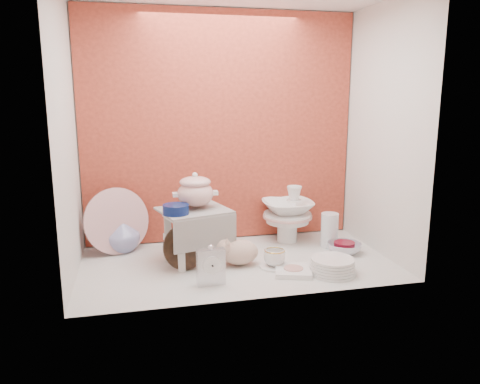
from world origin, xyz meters
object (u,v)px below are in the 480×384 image
Objects in this scene: blue_white_vase at (122,233)px; gold_rim_teacup at (275,257)px; soup_tureen at (195,190)px; floral_platter at (117,221)px; plush_pig at (240,252)px; dinner_plate_stack at (332,266)px; crystal_bowl at (344,248)px; mantel_clock at (211,265)px; step_stool at (194,236)px; porcelain_tower at (287,214)px.

blue_white_vase reaches higher than gold_rim_teacup.
floral_platter is at bearing 153.17° from soup_tureen.
floral_platter reaches higher than plush_pig.
blue_white_vase is 0.85× the size of plush_pig.
dinner_plate_stack reaches higher than crystal_bowl.
crystal_bowl is at bearing 15.43° from mantel_clock.
floral_platter reaches higher than gold_rim_teacup.
floral_platter is at bearing 166.49° from crystal_bowl.
plush_pig is 0.53m from dinner_plate_stack.
blue_white_vase is 0.79m from mantel_clock.
crystal_bowl is at bearing -19.62° from step_stool.
blue_white_vase is 0.89× the size of dinner_plate_stack.
dinner_plate_stack is 1.22× the size of crystal_bowl.
crystal_bowl is (0.68, 0.05, -0.05)m from plush_pig.
plush_pig is (0.69, -0.38, -0.12)m from floral_platter.
gold_rim_teacup is (0.18, -0.08, -0.02)m from plush_pig.
blue_white_vase is at bearing 45.58° from floral_platter.
soup_tureen is at bearing 49.51° from step_stool.
soup_tureen is (0.01, 0.03, 0.27)m from step_stool.
step_stool is 0.48m from gold_rim_teacup.
plush_pig is at bearing 156.17° from gold_rim_teacup.
gold_rim_teacup is at bearing -27.94° from floral_platter.
floral_platter reaches higher than blue_white_vase.
gold_rim_teacup is at bearing -116.88° from porcelain_tower.
plush_pig is 1.28× the size of crystal_bowl.
crystal_bowl is (0.21, 0.30, -0.01)m from dinner_plate_stack.
gold_rim_teacup is at bearing -40.51° from step_stool.
crystal_bowl is 0.56× the size of porcelain_tower.
blue_white_vase is (0.02, 0.03, -0.09)m from floral_platter.
blue_white_vase is at bearing 122.32° from mantel_clock.
soup_tureen reaches higher than gold_rim_teacup.
step_stool is 3.06× the size of gold_rim_teacup.
dinner_plate_stack is (1.13, -0.65, -0.07)m from blue_white_vase.
soup_tureen is 0.56m from floral_platter.
floral_platter is at bearing 133.72° from step_stool.
porcelain_tower is at bearing -0.92° from floral_platter.
mantel_clock reaches higher than crystal_bowl.
blue_white_vase is 1.09× the size of crystal_bowl.
mantel_clock is 0.43m from gold_rim_teacup.
porcelain_tower reaches higher than plush_pig.
step_stool reaches higher than gold_rim_teacup.
blue_white_vase is 0.61× the size of porcelain_tower.
gold_rim_teacup is (0.39, 0.16, -0.05)m from mantel_clock.
dinner_plate_stack is at bearing -7.72° from plush_pig.
dinner_plate_stack is at bearing -29.56° from gold_rim_teacup.
step_stool reaches higher than mantel_clock.
soup_tureen is at bearing -30.64° from blue_white_vase.
plush_pig is 0.20m from gold_rim_teacup.
crystal_bowl is at bearing 24.18° from plush_pig.
blue_white_vase is at bearing 177.73° from porcelain_tower.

